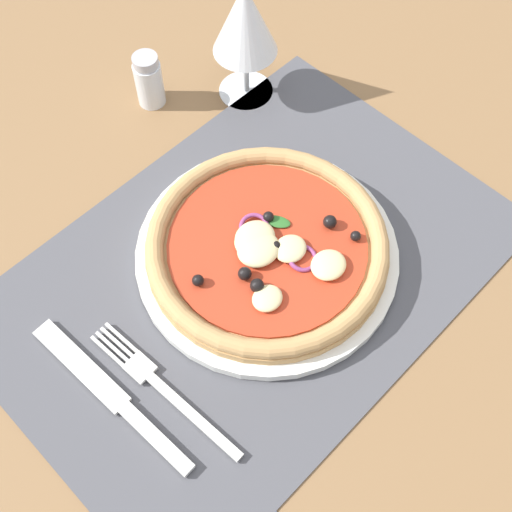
% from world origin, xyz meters
% --- Properties ---
extents(ground_plane, '(1.90, 1.40, 0.02)m').
position_xyz_m(ground_plane, '(0.00, 0.00, -0.01)').
color(ground_plane, olive).
extents(placemat, '(0.51, 0.35, 0.00)m').
position_xyz_m(placemat, '(0.00, 0.00, 0.00)').
color(placemat, '#4C4C51').
rests_on(placemat, ground_plane).
extents(plate, '(0.26, 0.26, 0.01)m').
position_xyz_m(plate, '(0.02, 0.00, 0.01)').
color(plate, silver).
rests_on(plate, placemat).
extents(pizza, '(0.24, 0.24, 0.03)m').
position_xyz_m(pizza, '(0.02, 0.00, 0.03)').
color(pizza, tan).
rests_on(pizza, plate).
extents(fork, '(0.03, 0.18, 0.00)m').
position_xyz_m(fork, '(-0.14, -0.02, 0.01)').
color(fork, silver).
rests_on(fork, placemat).
extents(knife, '(0.03, 0.20, 0.01)m').
position_xyz_m(knife, '(-0.18, 0.00, 0.01)').
color(knife, silver).
rests_on(knife, placemat).
extents(wine_glass, '(0.07, 0.07, 0.15)m').
position_xyz_m(wine_glass, '(0.17, 0.18, 0.10)').
color(wine_glass, silver).
rests_on(wine_glass, ground_plane).
extents(pepper_shaker, '(0.03, 0.03, 0.07)m').
position_xyz_m(pepper_shaker, '(0.08, 0.25, 0.03)').
color(pepper_shaker, silver).
rests_on(pepper_shaker, ground_plane).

